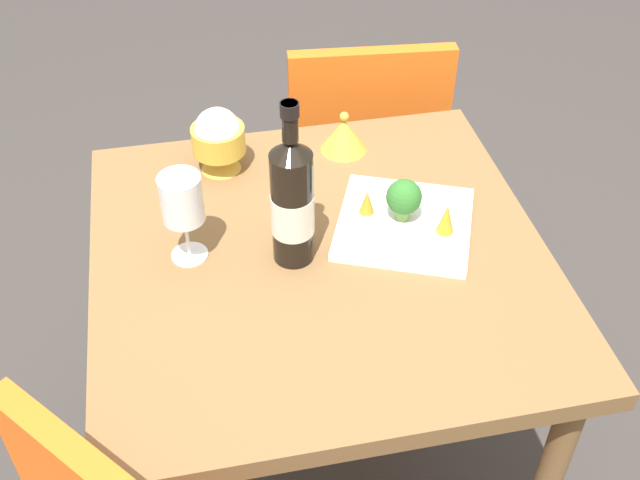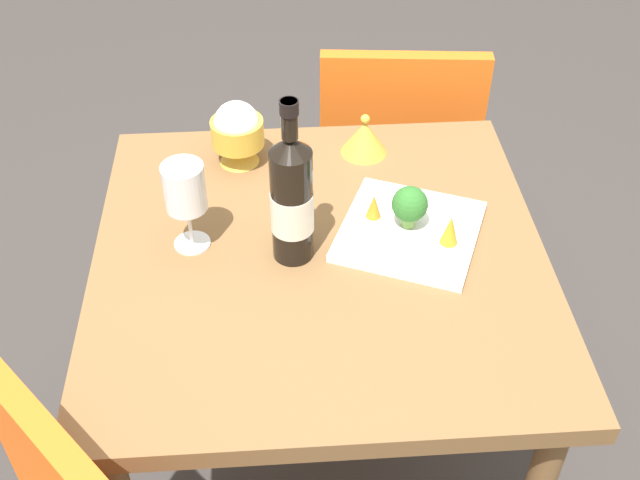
{
  "view_description": "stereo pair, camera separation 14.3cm",
  "coord_description": "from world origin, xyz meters",
  "px_view_note": "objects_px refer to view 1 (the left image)",
  "views": [
    {
      "loc": [
        -0.22,
        -1.05,
        1.73
      ],
      "look_at": [
        0.0,
        0.0,
        0.78
      ],
      "focal_mm": 44.11,
      "sensor_mm": 36.0,
      "label": 1
    },
    {
      "loc": [
        -0.07,
        -1.07,
        1.73
      ],
      "look_at": [
        0.0,
        0.0,
        0.78
      ],
      "focal_mm": 44.11,
      "sensor_mm": 36.0,
      "label": 2
    }
  ],
  "objects_px": {
    "serving_plate": "(404,224)",
    "carrot_garnish_right": "(446,219)",
    "wine_bottle": "(292,200)",
    "wine_glass": "(182,201)",
    "broccoli_floret": "(404,198)",
    "carrot_garnish_left": "(367,202)",
    "rice_bowl": "(218,139)",
    "chair_near_window": "(363,146)",
    "rice_bowl_lid": "(344,134)"
  },
  "relations": [
    {
      "from": "broccoli_floret",
      "to": "carrot_garnish_left",
      "type": "height_order",
      "value": "broccoli_floret"
    },
    {
      "from": "serving_plate",
      "to": "broccoli_floret",
      "type": "bearing_deg",
      "value": 109.6
    },
    {
      "from": "rice_bowl_lid",
      "to": "carrot_garnish_right",
      "type": "height_order",
      "value": "rice_bowl_lid"
    },
    {
      "from": "chair_near_window",
      "to": "rice_bowl_lid",
      "type": "height_order",
      "value": "chair_near_window"
    },
    {
      "from": "wine_glass",
      "to": "broccoli_floret",
      "type": "xyz_separation_m",
      "value": [
        0.41,
        0.01,
        -0.06
      ]
    },
    {
      "from": "wine_bottle",
      "to": "wine_glass",
      "type": "xyz_separation_m",
      "value": [
        -0.19,
        0.03,
        0.0
      ]
    },
    {
      "from": "wine_glass",
      "to": "rice_bowl_lid",
      "type": "bearing_deg",
      "value": 37.99
    },
    {
      "from": "serving_plate",
      "to": "wine_glass",
      "type": "bearing_deg",
      "value": 179.87
    },
    {
      "from": "chair_near_window",
      "to": "rice_bowl",
      "type": "distance_m",
      "value": 0.59
    },
    {
      "from": "broccoli_floret",
      "to": "carrot_garnish_right",
      "type": "bearing_deg",
      "value": -37.96
    },
    {
      "from": "wine_glass",
      "to": "rice_bowl",
      "type": "xyz_separation_m",
      "value": [
        0.09,
        0.26,
        -0.05
      ]
    },
    {
      "from": "carrot_garnish_right",
      "to": "carrot_garnish_left",
      "type": "bearing_deg",
      "value": 146.82
    },
    {
      "from": "broccoli_floret",
      "to": "carrot_garnish_right",
      "type": "relative_size",
      "value": 1.39
    },
    {
      "from": "carrot_garnish_right",
      "to": "rice_bowl_lid",
      "type": "bearing_deg",
      "value": 110.63
    },
    {
      "from": "carrot_garnish_left",
      "to": "carrot_garnish_right",
      "type": "relative_size",
      "value": 0.82
    },
    {
      "from": "chair_near_window",
      "to": "carrot_garnish_right",
      "type": "relative_size",
      "value": 13.76
    },
    {
      "from": "wine_glass",
      "to": "carrot_garnish_right",
      "type": "distance_m",
      "value": 0.48
    },
    {
      "from": "wine_glass",
      "to": "carrot_garnish_left",
      "type": "distance_m",
      "value": 0.36
    },
    {
      "from": "wine_glass",
      "to": "carrot_garnish_left",
      "type": "xyz_separation_m",
      "value": [
        0.35,
        0.04,
        -0.09
      ]
    },
    {
      "from": "chair_near_window",
      "to": "rice_bowl_lid",
      "type": "distance_m",
      "value": 0.42
    },
    {
      "from": "chair_near_window",
      "to": "rice_bowl_lid",
      "type": "xyz_separation_m",
      "value": [
        -0.13,
        -0.31,
        0.26
      ]
    },
    {
      "from": "wine_bottle",
      "to": "rice_bowl_lid",
      "type": "height_order",
      "value": "wine_bottle"
    },
    {
      "from": "rice_bowl_lid",
      "to": "carrot_garnish_left",
      "type": "height_order",
      "value": "rice_bowl_lid"
    },
    {
      "from": "wine_bottle",
      "to": "wine_glass",
      "type": "relative_size",
      "value": 1.82
    },
    {
      "from": "wine_bottle",
      "to": "serving_plate",
      "type": "height_order",
      "value": "wine_bottle"
    },
    {
      "from": "carrot_garnish_right",
      "to": "wine_glass",
      "type": "bearing_deg",
      "value": 174.48
    },
    {
      "from": "serving_plate",
      "to": "carrot_garnish_left",
      "type": "bearing_deg",
      "value": 148.39
    },
    {
      "from": "wine_bottle",
      "to": "broccoli_floret",
      "type": "relative_size",
      "value": 3.8
    },
    {
      "from": "broccoli_floret",
      "to": "serving_plate",
      "type": "bearing_deg",
      "value": -70.4
    },
    {
      "from": "chair_near_window",
      "to": "carrot_garnish_right",
      "type": "distance_m",
      "value": 0.68
    },
    {
      "from": "rice_bowl",
      "to": "rice_bowl_lid",
      "type": "bearing_deg",
      "value": 3.5
    },
    {
      "from": "wine_bottle",
      "to": "serving_plate",
      "type": "xyz_separation_m",
      "value": [
        0.22,
        0.03,
        -0.12
      ]
    },
    {
      "from": "rice_bowl",
      "to": "broccoli_floret",
      "type": "xyz_separation_m",
      "value": [
        0.32,
        -0.25,
        -0.01
      ]
    },
    {
      "from": "carrot_garnish_left",
      "to": "broccoli_floret",
      "type": "bearing_deg",
      "value": -27.29
    },
    {
      "from": "wine_bottle",
      "to": "carrot_garnish_left",
      "type": "distance_m",
      "value": 0.19
    },
    {
      "from": "rice_bowl",
      "to": "serving_plate",
      "type": "relative_size",
      "value": 0.43
    },
    {
      "from": "chair_near_window",
      "to": "rice_bowl",
      "type": "xyz_separation_m",
      "value": [
        -0.4,
        -0.32,
        0.29
      ]
    },
    {
      "from": "rice_bowl_lid",
      "to": "broccoli_floret",
      "type": "relative_size",
      "value": 1.17
    },
    {
      "from": "chair_near_window",
      "to": "rice_bowl",
      "type": "relative_size",
      "value": 6.0
    },
    {
      "from": "rice_bowl",
      "to": "carrot_garnish_right",
      "type": "distance_m",
      "value": 0.5
    },
    {
      "from": "wine_glass",
      "to": "carrot_garnish_right",
      "type": "height_order",
      "value": "wine_glass"
    },
    {
      "from": "wine_glass",
      "to": "rice_bowl_lid",
      "type": "distance_m",
      "value": 0.46
    },
    {
      "from": "chair_near_window",
      "to": "carrot_garnish_left",
      "type": "distance_m",
      "value": 0.62
    },
    {
      "from": "rice_bowl_lid",
      "to": "carrot_garnish_right",
      "type": "bearing_deg",
      "value": -69.37
    },
    {
      "from": "rice_bowl",
      "to": "carrot_garnish_right",
      "type": "height_order",
      "value": "rice_bowl"
    },
    {
      "from": "rice_bowl",
      "to": "serving_plate",
      "type": "bearing_deg",
      "value": -38.84
    },
    {
      "from": "serving_plate",
      "to": "carrot_garnish_right",
      "type": "height_order",
      "value": "carrot_garnish_right"
    },
    {
      "from": "serving_plate",
      "to": "carrot_garnish_left",
      "type": "relative_size",
      "value": 6.5
    },
    {
      "from": "serving_plate",
      "to": "carrot_garnish_right",
      "type": "distance_m",
      "value": 0.09
    },
    {
      "from": "broccoli_floret",
      "to": "wine_bottle",
      "type": "bearing_deg",
      "value": -169.27
    }
  ]
}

